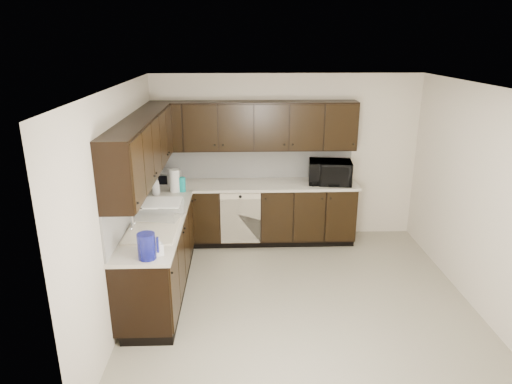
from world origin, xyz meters
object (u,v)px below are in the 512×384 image
at_px(storage_bin, 159,210).
at_px(sink, 153,235).
at_px(blue_pitcher, 147,246).
at_px(toaster_oven, 168,178).
at_px(microwave, 330,172).

bearing_deg(storage_bin, sink, -92.31).
bearing_deg(sink, blue_pitcher, -83.91).
bearing_deg(blue_pitcher, sink, 96.57).
distance_m(toaster_oven, blue_pitcher, 2.40).
height_order(microwave, storage_bin, microwave).
relative_size(sink, microwave, 1.33).
bearing_deg(blue_pitcher, microwave, 47.05).
height_order(sink, blue_pitcher, same).
distance_m(sink, blue_pitcher, 0.72).
relative_size(toaster_oven, blue_pitcher, 1.22).
bearing_deg(storage_bin, blue_pitcher, -86.83).
distance_m(microwave, toaster_oven, 2.37).
bearing_deg(blue_pitcher, toaster_oven, 93.88).
distance_m(storage_bin, blue_pitcher, 1.06).
xyz_separation_m(sink, microwave, (2.30, 1.66, 0.23)).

